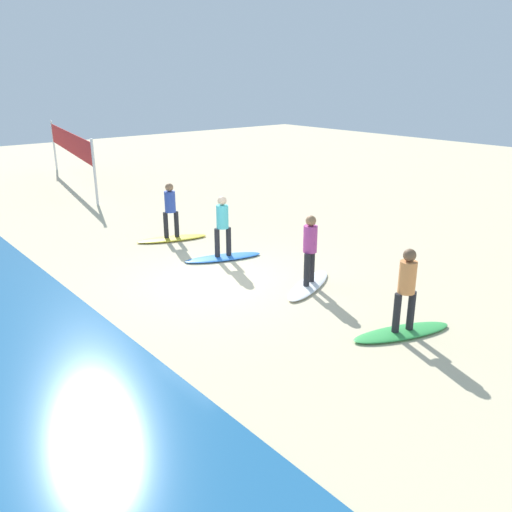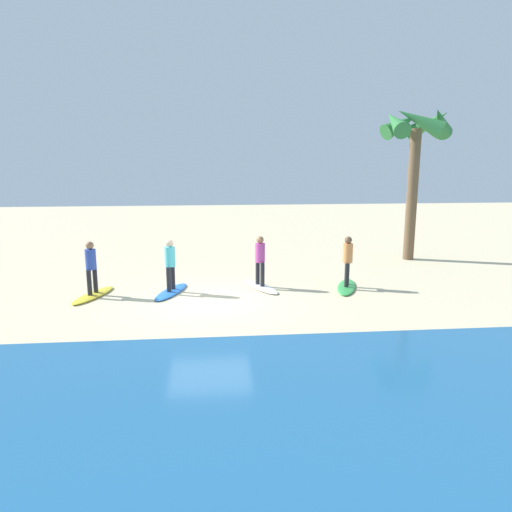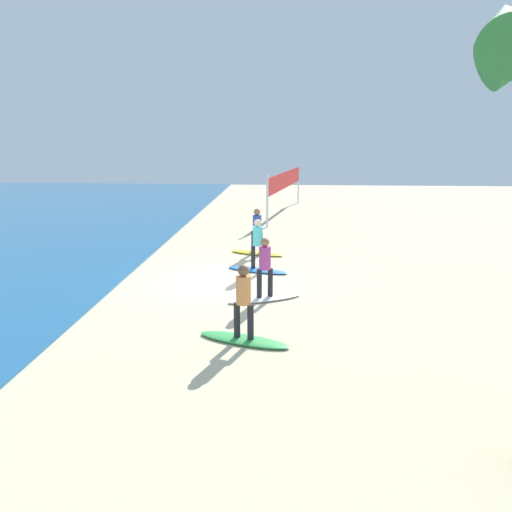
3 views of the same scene
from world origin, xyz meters
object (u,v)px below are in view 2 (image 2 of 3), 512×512
(surfer_white, at_px, (260,257))
(surfer_blue, at_px, (170,261))
(surfboard_white, at_px, (260,286))
(palm_tree, at_px, (416,137))
(surfer_green, at_px, (348,257))
(surfboard_blue, at_px, (171,292))
(surfboard_yellow, at_px, (93,295))
(surfboard_green, at_px, (346,287))
(surfer_yellow, at_px, (91,264))

(surfer_white, height_order, surfer_blue, same)
(surfboard_white, bearing_deg, palm_tree, 96.51)
(surfer_green, xyz_separation_m, surfboard_blue, (5.71, 0.04, -0.99))
(surfboard_blue, xyz_separation_m, palm_tree, (-9.61, -4.30, 5.02))
(surfboard_blue, height_order, surfboard_yellow, same)
(surfer_white, relative_size, surfboard_blue, 0.78)
(surfboard_green, relative_size, surfboard_yellow, 1.00)
(surfer_blue, bearing_deg, surfer_white, -172.75)
(surfboard_green, distance_m, surfer_green, 0.99)
(surfboard_white, bearing_deg, surfboard_yellow, -108.05)
(surfboard_green, xyz_separation_m, surfboard_white, (2.84, -0.33, 0.00))
(surfer_white, bearing_deg, surfboard_white, -45.00)
(surfer_green, xyz_separation_m, surfboard_white, (2.84, -0.33, -0.99))
(surfboard_green, distance_m, palm_tree, 7.65)
(surfboard_white, bearing_deg, surfer_blue, -106.52)
(surfboard_green, xyz_separation_m, surfboard_yellow, (8.09, 0.20, 0.00))
(surfboard_green, height_order, surfboard_white, same)
(surfer_green, height_order, palm_tree, palm_tree)
(surfboard_white, height_order, surfboard_blue, same)
(surfer_white, height_order, palm_tree, palm_tree)
(surfboard_green, bearing_deg, surfer_white, -77.16)
(surfer_white, height_order, surfboard_blue, surfer_white)
(surfboard_blue, bearing_deg, surfboard_green, 109.96)
(surfboard_yellow, height_order, palm_tree, palm_tree)
(surfer_green, relative_size, surfboard_blue, 0.78)
(surfer_blue, relative_size, surfer_yellow, 1.00)
(surfboard_white, bearing_deg, surfboard_blue, -106.52)
(surfer_blue, xyz_separation_m, surfboard_yellow, (2.38, 0.16, -0.99))
(surfboard_white, distance_m, surfer_white, 0.99)
(surfboard_blue, bearing_deg, surfer_yellow, -66.57)
(surfboard_yellow, bearing_deg, surfboard_green, 110.90)
(surfboard_yellow, bearing_deg, surfboard_blue, 113.35)
(surfer_white, bearing_deg, surfer_yellow, 5.72)
(surfboard_green, xyz_separation_m, palm_tree, (-3.90, -4.26, 5.02))
(surfboard_blue, bearing_deg, surfboard_yellow, -66.57)
(surfer_green, height_order, surfboard_yellow, surfer_green)
(surfboard_yellow, relative_size, surfer_yellow, 1.28)
(surfboard_blue, distance_m, surfer_blue, 0.99)
(surfboard_white, relative_size, surfer_white, 1.28)
(surfboard_yellow, distance_m, surfer_yellow, 0.99)
(surfboard_white, distance_m, palm_tree, 9.28)
(surfboard_white, distance_m, surfboard_yellow, 5.28)
(surfboard_blue, xyz_separation_m, surfer_blue, (0.00, 0.00, 0.99))
(surfer_white, bearing_deg, surfer_blue, 7.25)
(surfer_green, xyz_separation_m, surfboard_yellow, (8.09, 0.20, -0.99))
(surfer_green, height_order, surfer_white, same)
(surfboard_white, bearing_deg, surfer_white, 21.23)
(surfboard_green, distance_m, surfer_blue, 5.80)
(surfboard_green, relative_size, surfer_blue, 1.28)
(surfer_white, xyz_separation_m, surfer_blue, (2.88, 0.37, 0.00))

